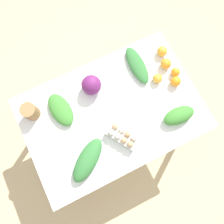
# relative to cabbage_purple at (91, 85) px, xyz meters

# --- Properties ---
(ground_plane) EXTENTS (8.00, 8.00, 0.00)m
(ground_plane) POSITION_rel_cabbage_purple_xyz_m (0.05, -0.25, -0.79)
(ground_plane) COLOR #C6B289
(dining_table) EXTENTS (1.36, 0.90, 0.72)m
(dining_table) POSITION_rel_cabbage_purple_xyz_m (0.05, -0.25, -0.17)
(dining_table) COLOR silver
(dining_table) RESTS_ON ground_plane
(cabbage_purple) EXTENTS (0.15, 0.15, 0.15)m
(cabbage_purple) POSITION_rel_cabbage_purple_xyz_m (0.00, 0.00, 0.00)
(cabbage_purple) COLOR #6B2366
(cabbage_purple) RESTS_ON dining_table
(egg_carton) EXTENTS (0.23, 0.27, 0.09)m
(egg_carton) POSITION_rel_cabbage_purple_xyz_m (0.04, -0.44, -0.03)
(egg_carton) COLOR #B7B7B2
(egg_carton) RESTS_ON dining_table
(paper_bag) EXTENTS (0.11, 0.11, 0.13)m
(paper_bag) POSITION_rel_cabbage_purple_xyz_m (-0.49, 0.02, -0.01)
(paper_bag) COLOR #997047
(paper_bag) RESTS_ON dining_table
(greens_bunch_chard) EXTENTS (0.36, 0.31, 0.10)m
(greens_bunch_chard) POSITION_rel_cabbage_purple_xyz_m (-0.26, -0.49, -0.03)
(greens_bunch_chard) COLOR #337538
(greens_bunch_chard) RESTS_ON dining_table
(greens_bunch_kale) EXTENTS (0.13, 0.34, 0.06)m
(greens_bunch_kale) POSITION_rel_cabbage_purple_xyz_m (0.40, 0.01, -0.05)
(greens_bunch_kale) COLOR #337538
(greens_bunch_kale) RESTS_ON dining_table
(greens_bunch_dandelion) EXTENTS (0.18, 0.30, 0.07)m
(greens_bunch_dandelion) POSITION_rel_cabbage_purple_xyz_m (-0.29, -0.06, -0.04)
(greens_bunch_dandelion) COLOR #3D8433
(greens_bunch_dandelion) RESTS_ON dining_table
(greens_bunch_beet_tops) EXTENTS (0.25, 0.14, 0.09)m
(greens_bunch_beet_tops) POSITION_rel_cabbage_purple_xyz_m (0.48, -0.50, -0.03)
(greens_bunch_beet_tops) COLOR #3D8433
(greens_bunch_beet_tops) RESTS_ON dining_table
(orange_0) EXTENTS (0.08, 0.08, 0.08)m
(orange_0) POSITION_rel_cabbage_purple_xyz_m (0.60, -0.25, -0.04)
(orange_0) COLOR orange
(orange_0) RESTS_ON dining_table
(orange_1) EXTENTS (0.08, 0.08, 0.08)m
(orange_1) POSITION_rel_cabbage_purple_xyz_m (0.64, 0.02, -0.03)
(orange_1) COLOR #F9A833
(orange_1) RESTS_ON dining_table
(orange_2) EXTENTS (0.07, 0.07, 0.07)m
(orange_2) POSITION_rel_cabbage_purple_xyz_m (0.64, -0.18, -0.04)
(orange_2) COLOR orange
(orange_2) RESTS_ON dining_table
(orange_3) EXTENTS (0.07, 0.07, 0.07)m
(orange_3) POSITION_rel_cabbage_purple_xyz_m (0.49, -0.17, -0.04)
(orange_3) COLOR #F9A833
(orange_3) RESTS_ON dining_table
(orange_4) EXTENTS (0.08, 0.08, 0.08)m
(orange_4) POSITION_rel_cabbage_purple_xyz_m (0.61, -0.09, -0.03)
(orange_4) COLOR orange
(orange_4) RESTS_ON dining_table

